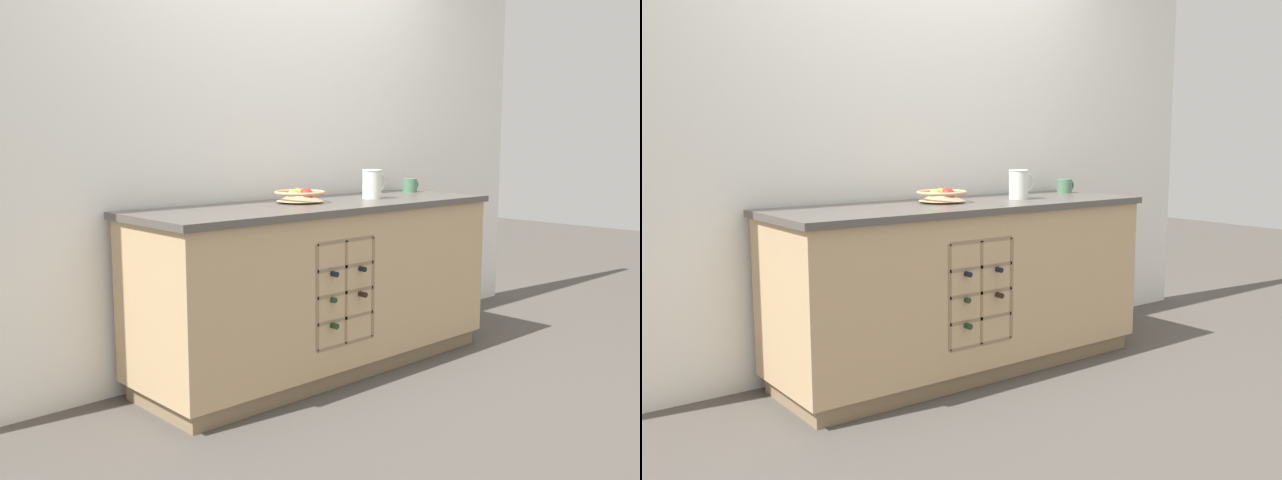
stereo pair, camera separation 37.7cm
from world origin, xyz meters
TOP-DOWN VIEW (x-y plane):
  - ground_plane at (0.00, 0.00)m, footprint 14.00×14.00m
  - back_wall at (0.00, 0.39)m, footprint 4.46×0.06m
  - kitchen_island at (-0.00, -0.00)m, footprint 2.10×0.70m
  - fruit_bowl at (-0.08, 0.07)m, footprint 0.27×0.27m
  - white_pitcher at (0.39, -0.02)m, footprint 0.17×0.11m
  - ceramic_mug at (0.92, 0.15)m, footprint 0.13×0.09m

SIDE VIEW (x-z plane):
  - ground_plane at x=0.00m, z-range 0.00..0.00m
  - kitchen_island at x=0.00m, z-range 0.01..0.91m
  - fruit_bowl at x=-0.08m, z-range 0.90..0.98m
  - ceramic_mug at x=0.92m, z-range 0.90..0.99m
  - white_pitcher at x=0.39m, z-range 0.91..1.07m
  - back_wall at x=0.00m, z-range 0.00..2.55m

